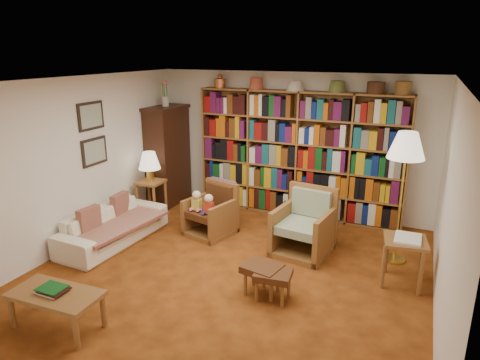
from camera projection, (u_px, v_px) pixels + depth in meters
The scene contains 23 objects.
floor at pixel (233, 270), 5.79m from camera, with size 5.00×5.00×0.00m, color #944916.
ceiling at pixel (231, 81), 5.06m from camera, with size 5.00×5.00×0.00m, color white.
wall_back at pixel (290, 144), 7.62m from camera, with size 5.00×5.00×0.00m, color white.
wall_front at pixel (95, 271), 3.23m from camera, with size 5.00×5.00×0.00m, color white.
wall_left at pixel (80, 162), 6.38m from camera, with size 5.00×5.00×0.00m, color white.
wall_right at pixel (449, 210), 4.47m from camera, with size 5.00×5.00×0.00m, color white.
bookshelf at pixel (298, 151), 7.41m from camera, with size 3.60×0.30×2.42m.
curio_cabinet at pixel (168, 154), 8.13m from camera, with size 0.50×0.95×2.40m.
framed_pictures at pixel (93, 134), 6.52m from camera, with size 0.03×0.52×0.97m.
sofa at pixel (113, 226), 6.56m from camera, with size 0.72×1.83×0.54m, color white.
sofa_throw at pixel (116, 224), 6.53m from camera, with size 0.82×1.54×0.04m, color #CCB395.
cushion_left at pixel (120, 206), 6.87m from camera, with size 0.11×0.36×0.36m, color maroon.
cushion_right at pixel (89, 221), 6.25m from camera, with size 0.12×0.37×0.37m, color maroon.
side_table_lamp at pixel (151, 190), 7.56m from camera, with size 0.45×0.45×0.65m.
table_lamp at pixel (149, 161), 7.41m from camera, with size 0.38×0.38×0.52m.
armchair_leather at pixel (212, 212), 6.90m from camera, with size 0.83×0.84×0.84m.
armchair_sage at pixel (305, 227), 6.26m from camera, with size 0.86×0.89×0.95m.
wheelchair at pixel (298, 211), 6.85m from camera, with size 0.48×0.67×0.84m.
floor_lamp at pixel (406, 151), 5.59m from camera, with size 0.49×0.49×1.84m.
side_table_papers at pixel (405, 247), 5.31m from camera, with size 0.57×0.57×0.64m.
footstool_a at pixel (262, 270), 5.16m from camera, with size 0.50×0.45×0.37m.
footstool_b at pixel (273, 276), 5.04m from camera, with size 0.46×0.40×0.36m.
coffee_table at pixel (56, 297), 4.49m from camera, with size 0.99×0.52×0.47m.
Camera 1 is at (2.16, -4.71, 2.86)m, focal length 32.00 mm.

